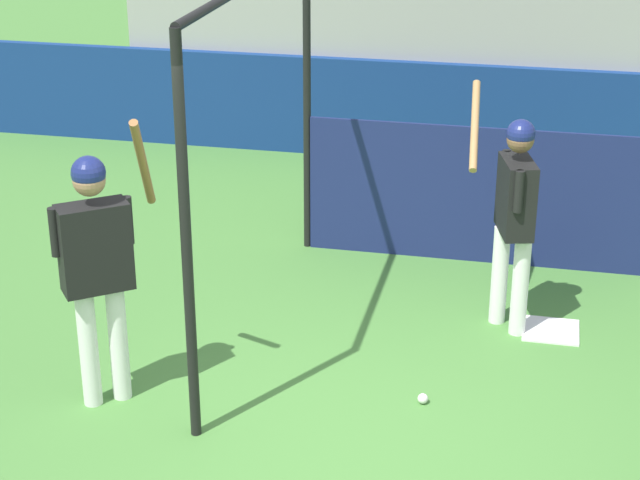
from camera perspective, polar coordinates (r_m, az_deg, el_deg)
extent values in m
plane|color=#477F38|center=(7.09, 0.97, -11.08)|extent=(60.00, 60.00, 0.00)
cube|color=navy|center=(12.34, 6.66, 6.73)|extent=(24.00, 0.12, 1.15)
cube|color=#9E9E99|center=(13.76, 7.60, 11.88)|extent=(7.60, 3.20, 2.80)
cube|color=maroon|center=(13.25, -6.31, 10.64)|extent=(0.45, 0.40, 0.10)
cube|color=maroon|center=(13.38, -6.11, 11.77)|extent=(0.45, 0.06, 0.40)
cube|color=maroon|center=(13.09, -3.99, 10.57)|extent=(0.45, 0.40, 0.10)
cube|color=maroon|center=(13.21, -3.80, 11.71)|extent=(0.45, 0.06, 0.40)
cube|color=maroon|center=(12.95, -1.61, 10.48)|extent=(0.45, 0.40, 0.10)
cube|color=maroon|center=(13.07, -1.43, 11.63)|extent=(0.45, 0.06, 0.40)
cube|color=maroon|center=(12.83, 0.81, 10.37)|extent=(0.45, 0.40, 0.10)
cube|color=maroon|center=(12.96, 0.98, 11.53)|extent=(0.45, 0.06, 0.40)
cube|color=maroon|center=(12.73, 3.27, 10.24)|extent=(0.45, 0.40, 0.10)
cube|color=maroon|center=(12.86, 3.43, 11.41)|extent=(0.45, 0.06, 0.40)
cube|color=maroon|center=(12.66, 5.77, 10.09)|extent=(0.45, 0.40, 0.10)
cube|color=maroon|center=(12.79, 5.91, 11.27)|extent=(0.45, 0.06, 0.40)
cube|color=maroon|center=(12.61, 8.28, 9.92)|extent=(0.45, 0.40, 0.10)
cube|color=maroon|center=(12.74, 8.41, 11.10)|extent=(0.45, 0.06, 0.40)
cube|color=maroon|center=(12.58, 10.81, 9.73)|extent=(0.45, 0.40, 0.10)
cube|color=maroon|center=(12.71, 10.92, 10.91)|extent=(0.45, 0.06, 0.40)
cube|color=maroon|center=(12.58, 13.34, 9.52)|extent=(0.45, 0.40, 0.10)
cube|color=maroon|center=(12.71, 13.44, 10.70)|extent=(0.45, 0.06, 0.40)
cube|color=maroon|center=(12.60, 15.87, 9.29)|extent=(0.45, 0.40, 0.10)
cube|color=maroon|center=(12.73, 15.95, 10.48)|extent=(0.45, 0.06, 0.40)
cube|color=maroon|center=(13.43, 3.89, 12.62)|extent=(0.45, 0.40, 0.10)
cube|color=maroon|center=(13.36, 6.27, 12.49)|extent=(0.45, 0.40, 0.10)
cube|color=maroon|center=(13.31, 8.68, 12.33)|extent=(0.45, 0.40, 0.10)
cube|color=maroon|center=(13.29, 11.09, 12.15)|extent=(0.45, 0.40, 0.10)
cube|color=maroon|center=(13.28, 13.51, 11.95)|extent=(0.45, 0.40, 0.10)
cube|color=maroon|center=(13.30, 15.92, 11.73)|extent=(0.45, 0.40, 0.10)
cylinder|color=black|center=(6.66, -7.13, -0.34)|extent=(0.07, 0.07, 2.72)
cylinder|color=black|center=(9.64, -0.70, 7.16)|extent=(0.07, 0.07, 2.72)
cube|color=navy|center=(9.63, 8.34, 2.36)|extent=(3.04, 0.03, 1.27)
cube|color=white|center=(8.70, 12.21, -4.73)|extent=(0.44, 0.44, 0.02)
cylinder|color=white|center=(8.45, 10.63, -2.42)|extent=(0.16, 0.16, 0.82)
cylinder|color=white|center=(8.61, 9.56, -1.85)|extent=(0.16, 0.16, 0.82)
cube|color=black|center=(8.26, 10.42, 2.29)|extent=(0.33, 0.50, 0.58)
sphere|color=brown|center=(8.12, 10.64, 5.29)|extent=(0.21, 0.21, 0.21)
sphere|color=navy|center=(8.11, 10.67, 5.60)|extent=(0.22, 0.22, 0.22)
cylinder|color=black|center=(7.99, 10.56, 2.56)|extent=(0.09, 0.09, 0.32)
cylinder|color=black|center=(8.43, 9.87, 3.70)|extent=(0.09, 0.09, 0.32)
cylinder|color=#AD7F4C|center=(8.30, 8.26, 6.08)|extent=(0.12, 0.74, 0.54)
sphere|color=#AD7F4C|center=(8.39, 10.57, 4.33)|extent=(0.08, 0.08, 0.08)
cylinder|color=white|center=(7.53, -12.24, -5.68)|extent=(0.18, 0.18, 0.86)
cylinder|color=white|center=(7.57, -10.70, -5.39)|extent=(0.18, 0.18, 0.86)
cube|color=black|center=(7.23, -11.91, -0.39)|extent=(0.50, 0.46, 0.61)
sphere|color=#A37556|center=(7.06, -12.22, 3.14)|extent=(0.22, 0.22, 0.22)
sphere|color=navy|center=(7.05, -12.25, 3.51)|extent=(0.23, 0.23, 0.23)
cylinder|color=black|center=(7.17, -13.97, 0.41)|extent=(0.10, 0.10, 0.34)
cylinder|color=black|center=(7.27, -10.22, 1.04)|extent=(0.10, 0.10, 0.34)
cylinder|color=brown|center=(7.12, -9.43, 4.05)|extent=(0.18, 0.54, 0.74)
sphere|color=brown|center=(7.28, -11.16, 1.41)|extent=(0.08, 0.08, 0.08)
sphere|color=white|center=(7.58, 5.51, -8.42)|extent=(0.07, 0.07, 0.07)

